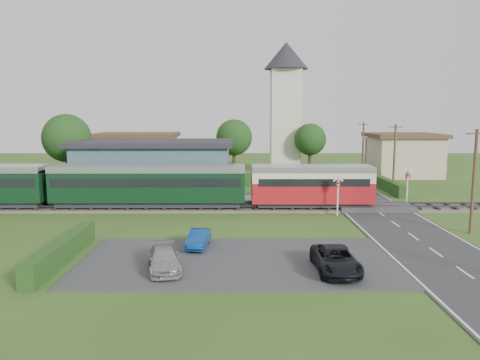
{
  "coord_description": "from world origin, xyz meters",
  "views": [
    {
      "loc": [
        -1.39,
        -36.63,
        7.94
      ],
      "look_at": [
        -1.29,
        4.0,
        2.23
      ],
      "focal_mm": 35.0,
      "sensor_mm": 36.0,
      "label": 1
    }
  ],
  "objects_px": {
    "car_on_road": "(330,177)",
    "car_park_blue": "(199,239)",
    "equipment_hut": "(55,183)",
    "train": "(111,184)",
    "station_building": "(155,166)",
    "house_west": "(136,154)",
    "crossing_signal_far": "(408,180)",
    "car_park_silver": "(164,259)",
    "house_east": "(403,154)",
    "church_tower": "(286,98)",
    "crossing_signal_near": "(338,189)",
    "pedestrian_far": "(84,189)",
    "car_park_dark": "(336,260)",
    "pedestrian_near": "(229,190)"
  },
  "relations": [
    {
      "from": "car_on_road",
      "to": "car_park_blue",
      "type": "distance_m",
      "value": 30.01
    },
    {
      "from": "equipment_hut",
      "to": "train",
      "type": "bearing_deg",
      "value": -28.43
    },
    {
      "from": "station_building",
      "to": "car_park_blue",
      "type": "distance_m",
      "value": 21.52
    },
    {
      "from": "house_west",
      "to": "crossing_signal_far",
      "type": "bearing_deg",
      "value": -35.77
    },
    {
      "from": "house_west",
      "to": "car_park_silver",
      "type": "distance_m",
      "value": 39.94
    },
    {
      "from": "house_east",
      "to": "equipment_hut",
      "type": "bearing_deg",
      "value": -153.68
    },
    {
      "from": "equipment_hut",
      "to": "church_tower",
      "type": "height_order",
      "value": "church_tower"
    },
    {
      "from": "car_park_blue",
      "to": "crossing_signal_far",
      "type": "bearing_deg",
      "value": 44.2
    },
    {
      "from": "car_park_blue",
      "to": "car_park_silver",
      "type": "height_order",
      "value": "car_park_silver"
    },
    {
      "from": "church_tower",
      "to": "car_park_silver",
      "type": "xyz_separation_m",
      "value": [
        -10.2,
        -41.66,
        -9.6
      ]
    },
    {
      "from": "crossing_signal_near",
      "to": "pedestrian_far",
      "type": "relative_size",
      "value": 1.96
    },
    {
      "from": "car_park_blue",
      "to": "car_park_dark",
      "type": "relative_size",
      "value": 0.71
    },
    {
      "from": "church_tower",
      "to": "car_park_silver",
      "type": "distance_m",
      "value": 43.95
    },
    {
      "from": "church_tower",
      "to": "car_park_dark",
      "type": "relative_size",
      "value": 4.03
    },
    {
      "from": "train",
      "to": "pedestrian_near",
      "type": "relative_size",
      "value": 28.33
    },
    {
      "from": "pedestrian_far",
      "to": "crossing_signal_near",
      "type": "bearing_deg",
      "value": -109.91
    },
    {
      "from": "equipment_hut",
      "to": "station_building",
      "type": "xyz_separation_m",
      "value": [
        8.0,
        5.79,
        0.95
      ]
    },
    {
      "from": "equipment_hut",
      "to": "house_west",
      "type": "distance_m",
      "value": 20.05
    },
    {
      "from": "church_tower",
      "to": "car_park_silver",
      "type": "relative_size",
      "value": 4.65
    },
    {
      "from": "car_park_dark",
      "to": "car_park_blue",
      "type": "bearing_deg",
      "value": 147.72
    },
    {
      "from": "station_building",
      "to": "house_west",
      "type": "xyz_separation_m",
      "value": [
        -5.0,
        14.01,
        0.1
      ]
    },
    {
      "from": "crossing_signal_far",
      "to": "pedestrian_far",
      "type": "bearing_deg",
      "value": 178.77
    },
    {
      "from": "house_west",
      "to": "car_on_road",
      "type": "height_order",
      "value": "house_west"
    },
    {
      "from": "car_on_road",
      "to": "pedestrian_far",
      "type": "relative_size",
      "value": 2.34
    },
    {
      "from": "house_east",
      "to": "pedestrian_far",
      "type": "height_order",
      "value": "house_east"
    },
    {
      "from": "car_park_dark",
      "to": "pedestrian_far",
      "type": "xyz_separation_m",
      "value": [
        -18.85,
        18.92,
        0.6
      ]
    },
    {
      "from": "pedestrian_near",
      "to": "house_east",
      "type": "bearing_deg",
      "value": -136.87
    },
    {
      "from": "pedestrian_near",
      "to": "church_tower",
      "type": "bearing_deg",
      "value": -105.08
    },
    {
      "from": "house_west",
      "to": "crossing_signal_near",
      "type": "height_order",
      "value": "house_west"
    },
    {
      "from": "crossing_signal_far",
      "to": "car_on_road",
      "type": "distance_m",
      "value": 13.85
    },
    {
      "from": "car_park_dark",
      "to": "crossing_signal_far",
      "type": "bearing_deg",
      "value": 59.98
    },
    {
      "from": "church_tower",
      "to": "car_park_dark",
      "type": "bearing_deg",
      "value": -92.07
    },
    {
      "from": "equipment_hut",
      "to": "car_on_road",
      "type": "xyz_separation_m",
      "value": [
        27.33,
        12.29,
        -1.03
      ]
    },
    {
      "from": "house_east",
      "to": "house_west",
      "type": "bearing_deg",
      "value": 178.36
    },
    {
      "from": "equipment_hut",
      "to": "car_park_dark",
      "type": "height_order",
      "value": "equipment_hut"
    },
    {
      "from": "car_on_road",
      "to": "pedestrian_near",
      "type": "xyz_separation_m",
      "value": [
        -11.59,
        -12.77,
        0.5
      ]
    },
    {
      "from": "house_west",
      "to": "car_park_silver",
      "type": "xyz_separation_m",
      "value": [
        9.8,
        -38.66,
        -2.16
      ]
    },
    {
      "from": "church_tower",
      "to": "car_park_blue",
      "type": "xyz_separation_m",
      "value": [
        -8.79,
        -37.5,
        -9.63
      ]
    },
    {
      "from": "house_west",
      "to": "car_park_dark",
      "type": "xyz_separation_m",
      "value": [
        18.49,
        -38.91,
        -2.11
      ]
    },
    {
      "from": "equipment_hut",
      "to": "station_building",
      "type": "bearing_deg",
      "value": 35.92
    },
    {
      "from": "crossing_signal_near",
      "to": "car_park_blue",
      "type": "xyz_separation_m",
      "value": [
        -10.19,
        -9.09,
        -1.55
      ]
    },
    {
      "from": "equipment_hut",
      "to": "house_west",
      "type": "xyz_separation_m",
      "value": [
        3.0,
        19.8,
        1.04
      ]
    },
    {
      "from": "church_tower",
      "to": "car_park_blue",
      "type": "bearing_deg",
      "value": -103.2
    },
    {
      "from": "train",
      "to": "car_park_dark",
      "type": "xyz_separation_m",
      "value": [
        15.58,
        -15.91,
        -1.49
      ]
    },
    {
      "from": "car_park_blue",
      "to": "car_park_dark",
      "type": "distance_m",
      "value": 8.51
    },
    {
      "from": "car_park_blue",
      "to": "car_park_silver",
      "type": "bearing_deg",
      "value": -103.14
    },
    {
      "from": "house_west",
      "to": "crossing_signal_far",
      "type": "relative_size",
      "value": 3.3
    },
    {
      "from": "house_west",
      "to": "train",
      "type": "bearing_deg",
      "value": -82.79
    },
    {
      "from": "car_park_blue",
      "to": "car_park_silver",
      "type": "distance_m",
      "value": 4.39
    },
    {
      "from": "train",
      "to": "car_park_silver",
      "type": "height_order",
      "value": "train"
    }
  ]
}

